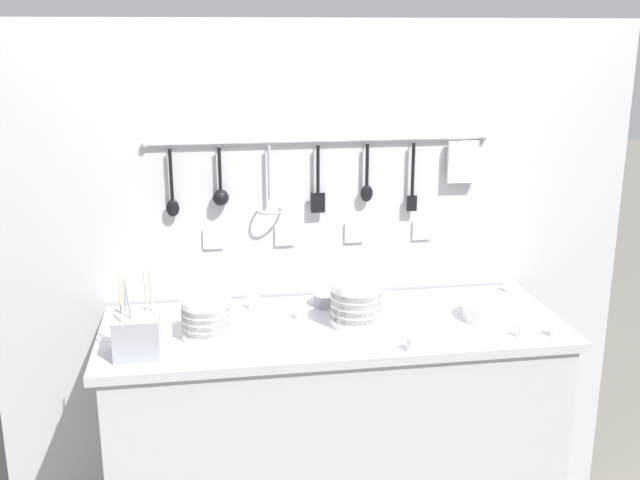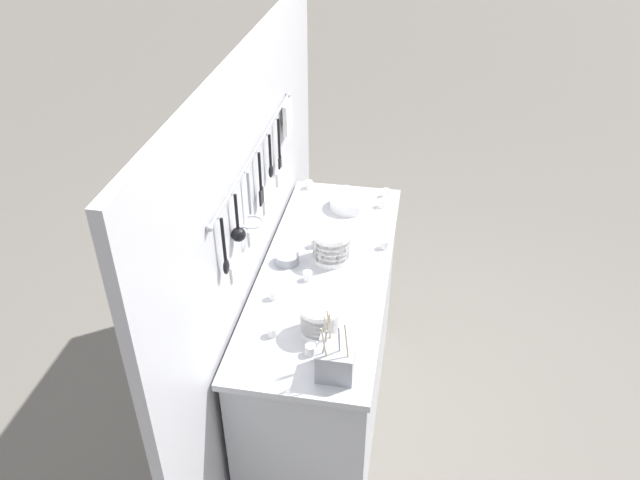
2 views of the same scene
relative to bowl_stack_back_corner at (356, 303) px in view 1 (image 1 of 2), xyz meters
The scene contains 17 objects.
counter 0.55m from the bowl_stack_back_corner, 168.18° to the left, with size 1.52×0.57×0.95m.
back_wall 0.35m from the bowl_stack_back_corner, 101.93° to the left, with size 2.32×0.11×1.92m.
bowl_stack_back_corner is the anchor object (origin of this frame).
bowl_stack_short_front 0.49m from the bowl_stack_back_corner, behind, with size 0.15×0.15×0.13m.
plate_stack 0.47m from the bowl_stack_back_corner, ahead, with size 0.20×0.20×0.06m.
steel_mixing_bowl 0.21m from the bowl_stack_back_corner, 107.38° to the left, with size 0.11×0.11×0.04m.
cutlery_caddy 0.70m from the bowl_stack_back_corner, 169.52° to the right, with size 0.13×0.13×0.26m.
cup_edge_near 0.53m from the bowl_stack_back_corner, 20.13° to the right, with size 0.04×0.04×0.04m.
cup_front_left 0.14m from the bowl_stack_back_corner, 47.41° to the left, with size 0.04×0.04×0.04m.
cup_back_right 0.67m from the bowl_stack_back_corner, 19.74° to the left, with size 0.04×0.04×0.04m.
cup_edge_far 0.19m from the bowl_stack_back_corner, 155.62° to the left, with size 0.04×0.04×0.04m.
cup_by_caddy 0.56m from the bowl_stack_back_corner, 164.95° to the left, with size 0.04×0.04×0.04m.
cup_beside_plates 0.64m from the bowl_stack_back_corner, 17.81° to the right, with size 0.04×0.04×0.04m.
cup_front_right 0.38m from the bowl_stack_back_corner, 148.69° to the left, with size 0.04×0.04×0.04m.
cup_back_left 0.60m from the bowl_stack_back_corner, ahead, with size 0.04×0.04×0.04m.
cup_mid_row 0.27m from the bowl_stack_back_corner, 60.72° to the right, with size 0.04×0.04×0.04m.
cup_centre 0.61m from the bowl_stack_back_corner, behind, with size 0.04×0.04×0.04m.
Camera 1 is at (-0.40, -2.26, 1.88)m, focal length 42.00 mm.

